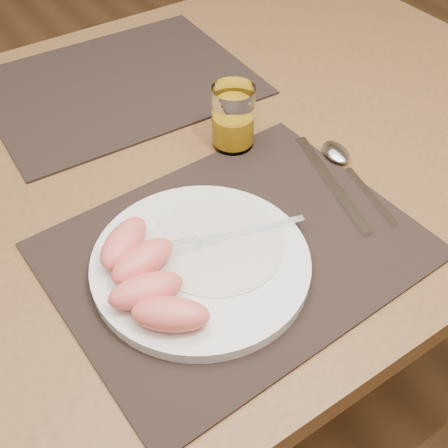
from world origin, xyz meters
TOP-DOWN VIEW (x-y plane):
  - ground at (0.00, 0.00)m, footprint 5.00×5.00m
  - table at (0.00, 0.00)m, footprint 1.40×0.90m
  - placemat_near at (-0.02, -0.22)m, footprint 0.46×0.37m
  - placemat_far at (0.03, 0.22)m, footprint 0.46×0.37m
  - plate at (-0.08, -0.22)m, footprint 0.27×0.27m
  - plate_dressing at (-0.05, -0.21)m, footprint 0.17×0.17m
  - fork at (-0.03, -0.21)m, footprint 0.17×0.07m
  - knife at (0.16, -0.21)m, footprint 0.07×0.22m
  - spoon at (0.21, -0.16)m, footprint 0.07×0.19m
  - juice_glass at (0.10, -0.04)m, footprint 0.06×0.06m
  - grapefruit_wedges at (-0.15, -0.22)m, footprint 0.11×0.21m

SIDE VIEW (x-z plane):
  - ground at x=0.00m, z-range 0.00..0.00m
  - table at x=0.00m, z-range 0.29..1.04m
  - placemat_near at x=-0.02m, z-range 0.75..0.75m
  - placemat_far at x=0.03m, z-range 0.75..0.75m
  - knife at x=0.16m, z-range 0.75..0.76m
  - spoon at x=0.21m, z-range 0.75..0.77m
  - plate at x=-0.08m, z-range 0.75..0.77m
  - plate_dressing at x=-0.05m, z-range 0.77..0.77m
  - fork at x=-0.03m, z-range 0.77..0.77m
  - grapefruit_wedges at x=-0.15m, z-range 0.77..0.80m
  - juice_glass at x=0.10m, z-range 0.75..0.85m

